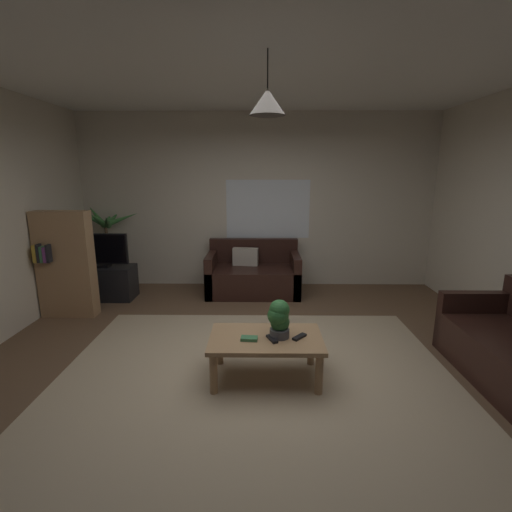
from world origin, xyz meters
The scene contains 16 objects.
floor centered at (0.00, 0.00, -0.01)m, with size 5.73×5.41×0.02m, color brown.
rug centered at (0.00, -0.20, 0.00)m, with size 3.72×2.98×0.01m, color tan.
wall_back centered at (0.00, 2.74, 1.40)m, with size 5.85×0.06×2.80m, color beige.
ceiling centered at (0.00, 0.00, 2.81)m, with size 5.73×5.41×0.02m, color white.
window_pane centered at (0.17, 2.71, 1.28)m, with size 1.36×0.01×0.95m, color white.
couch_under_window centered at (-0.07, 2.24, 0.28)m, with size 1.43×0.80×0.82m.
coffee_table centered at (0.10, -0.22, 0.35)m, with size 1.03×0.62×0.41m.
book_on_table_0 centered at (-0.05, -0.28, 0.43)m, with size 0.15×0.08×0.03m, color #387247.
remote_on_table_0 centered at (0.40, -0.24, 0.42)m, with size 0.05×0.16×0.02m, color black.
remote_on_table_1 centered at (0.15, -0.28, 0.42)m, with size 0.05×0.16×0.02m, color black.
potted_plant_on_table centered at (0.21, -0.21, 0.60)m, with size 0.20×0.20×0.35m.
tv_stand centered at (-2.31, 1.96, 0.25)m, with size 0.90×0.44×0.50m, color black.
tv centered at (-2.31, 1.94, 0.76)m, with size 0.80×0.16×0.50m.
potted_palm_corner centered at (-2.44, 2.50, 0.65)m, with size 0.93×0.84×1.38m.
bookshelf_corner centered at (-2.50, 1.28, 0.70)m, with size 0.70×0.31×1.40m.
pendant_lamp centered at (0.10, -0.22, 2.42)m, with size 0.29×0.29×0.49m.
Camera 1 is at (0.04, -3.30, 1.88)m, focal length 25.62 mm.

